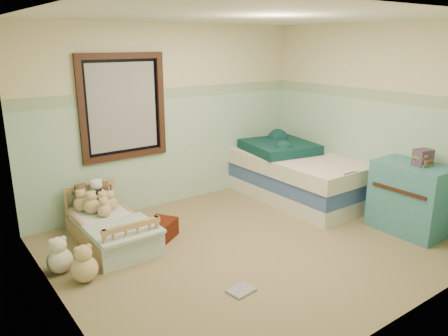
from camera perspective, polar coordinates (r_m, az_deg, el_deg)
floor at (r=5.12m, az=3.53°, el=-10.15°), size 4.20×3.60×0.02m
ceiling at (r=4.60m, az=4.11°, el=19.27°), size 4.20×3.60×0.02m
wall_back at (r=6.16m, az=-7.04°, el=6.66°), size 4.20×0.04×2.50m
wall_front at (r=3.56m, az=22.68°, el=-1.62°), size 4.20×0.04×2.50m
wall_left at (r=3.76m, az=-21.64°, el=-0.61°), size 0.04×3.60×2.50m
wall_right at (r=6.24m, az=18.88°, el=6.02°), size 0.04×3.60×2.50m
wainscot_mint at (r=6.25m, az=-6.82°, el=2.12°), size 4.20×0.01×1.50m
border_strip at (r=6.11m, az=-7.08°, el=9.65°), size 4.20×0.01×0.15m
window_frame at (r=5.79m, az=-13.01°, el=7.75°), size 1.16×0.06×1.36m
window_blinds at (r=5.80m, az=-13.05°, el=7.76°), size 0.92×0.01×1.12m
toddler_bed_frame at (r=5.33m, az=-14.58°, el=-8.45°), size 0.65×1.30×0.17m
toddler_mattress at (r=5.28m, az=-14.69°, el=-7.04°), size 0.59×1.24×0.12m
patchwork_quilt at (r=4.90m, az=-12.97°, el=-7.81°), size 0.70×0.65×0.03m
plush_bed_brown at (r=5.61m, az=-18.15°, el=-4.04°), size 0.22×0.22×0.22m
plush_bed_white at (r=5.67m, az=-16.24°, el=-3.59°), size 0.23×0.23×0.23m
plush_bed_tan at (r=5.44m, az=-16.89°, el=-4.75°), size 0.19×0.19×0.19m
plush_bed_dark at (r=5.51m, az=-14.63°, el=-4.45°), size 0.16×0.16×0.16m
plush_floor_cream at (r=4.81m, az=-20.65°, el=-11.23°), size 0.26×0.26×0.26m
plush_floor_tan at (r=4.57m, az=-17.72°, el=-12.46°), size 0.26×0.26×0.26m
twin_bed_frame at (r=6.64m, az=9.12°, el=-2.89°), size 1.08×2.16×0.22m
twin_boxspring at (r=6.57m, az=9.21°, el=-1.08°), size 1.08×2.16×0.22m
twin_mattress at (r=6.51m, az=9.29°, el=0.77°), size 1.12×2.20×0.22m
teal_blanket at (r=6.64m, az=7.23°, el=2.76°), size 1.07×1.12×0.14m
dresser at (r=5.78m, az=23.13°, el=-3.61°), size 0.54×0.86×0.86m
book_stack at (r=5.59m, az=24.53°, el=1.26°), size 0.22×0.19×0.20m
red_pillow at (r=5.31m, az=-8.25°, el=-7.89°), size 0.46×0.45×0.22m
floor_book at (r=4.26m, az=2.26°, el=-15.69°), size 0.27×0.22×0.02m
extra_plush_0 at (r=5.63m, az=-16.05°, el=-4.11°), size 0.16×0.16×0.16m
extra_plush_1 at (r=5.49m, az=-14.61°, el=-4.48°), size 0.17×0.17×0.17m
extra_plush_2 at (r=5.31m, az=-15.37°, el=-5.32°), size 0.16×0.16×0.16m
extra_plush_3 at (r=5.55m, az=-18.08°, el=-4.45°), size 0.19×0.19×0.19m
extra_plush_4 at (r=5.74m, az=-15.36°, el=-3.50°), size 0.19×0.19×0.19m
extra_plush_5 at (r=5.46m, az=-15.45°, el=-4.62°), size 0.18×0.18×0.18m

